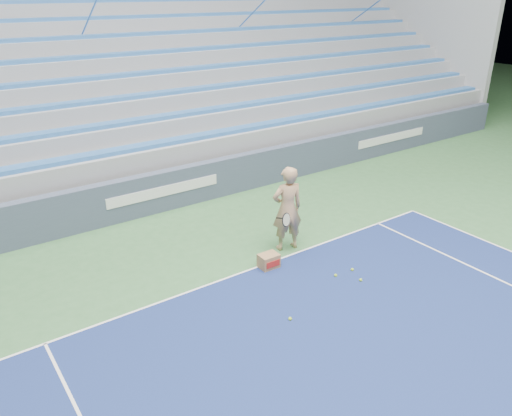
% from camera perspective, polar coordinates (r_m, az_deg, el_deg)
% --- Properties ---
extents(sponsor_barrier, '(30.00, 0.32, 1.10)m').
position_cam_1_polar(sponsor_barrier, '(13.66, -10.66, 1.93)').
color(sponsor_barrier, '#3E485E').
rests_on(sponsor_barrier, ground).
extents(bleachers, '(31.00, 9.15, 7.30)m').
position_cam_1_polar(bleachers, '(18.37, -18.94, 12.57)').
color(bleachers, gray).
rests_on(bleachers, ground).
extents(tennis_player, '(1.01, 0.93, 2.00)m').
position_cam_1_polar(tennis_player, '(11.24, 3.58, -0.10)').
color(tennis_player, tan).
rests_on(tennis_player, ground).
extents(ball_box, '(0.43, 0.34, 0.31)m').
position_cam_1_polar(ball_box, '(10.81, 1.46, -6.07)').
color(ball_box, olive).
rests_on(ball_box, ground).
extents(tennis_ball_0, '(0.07, 0.07, 0.07)m').
position_cam_1_polar(tennis_ball_0, '(10.93, 10.95, -6.93)').
color(tennis_ball_0, '#A9D92C').
rests_on(tennis_ball_0, ground).
extents(tennis_ball_1, '(0.07, 0.07, 0.07)m').
position_cam_1_polar(tennis_ball_1, '(10.61, 11.87, -8.06)').
color(tennis_ball_1, '#A9D92C').
rests_on(tennis_ball_1, ground).
extents(tennis_ball_2, '(0.07, 0.07, 0.07)m').
position_cam_1_polar(tennis_ball_2, '(10.67, 9.09, -7.61)').
color(tennis_ball_2, '#A9D92C').
rests_on(tennis_ball_2, ground).
extents(tennis_ball_3, '(0.07, 0.07, 0.07)m').
position_cam_1_polar(tennis_ball_3, '(9.31, 3.92, -12.52)').
color(tennis_ball_3, '#A9D92C').
rests_on(tennis_ball_3, ground).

